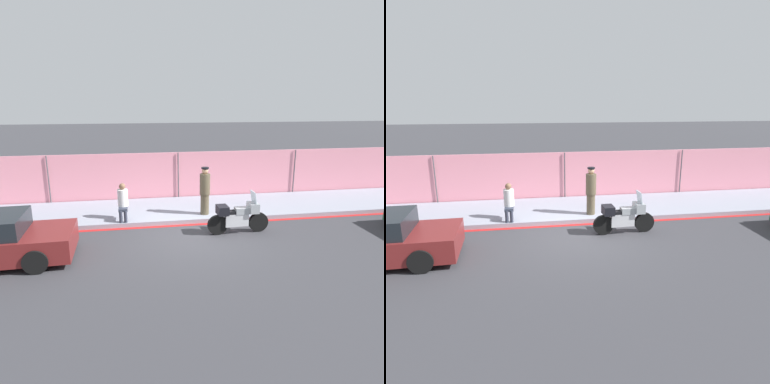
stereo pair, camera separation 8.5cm
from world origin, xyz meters
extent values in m
plane|color=#38383D|center=(0.00, 0.00, 0.00)|extent=(120.00, 120.00, 0.00)
cube|color=#8E93A3|center=(0.00, 2.88, 0.08)|extent=(41.53, 3.19, 0.17)
cube|color=red|center=(0.00, 1.19, 0.00)|extent=(41.53, 0.18, 0.01)
cube|color=pink|center=(0.00, 4.57, 1.11)|extent=(39.45, 0.08, 2.22)
cylinder|color=#4C4C51|center=(-5.59, 4.47, 1.11)|extent=(0.05, 0.05, 2.22)
cylinder|color=#4C4C51|center=(0.00, 4.47, 1.11)|extent=(0.05, 0.05, 2.22)
cylinder|color=#4C4C51|center=(5.59, 4.47, 1.11)|extent=(0.05, 0.05, 2.22)
cylinder|color=black|center=(2.28, 0.18, 0.34)|extent=(0.69, 0.17, 0.69)
cylinder|color=black|center=(0.80, 0.13, 0.34)|extent=(0.69, 0.17, 0.69)
cube|color=silver|center=(1.47, 0.15, 0.50)|extent=(0.83, 0.31, 0.45)
cube|color=#999EA3|center=(1.67, 0.16, 0.81)|extent=(0.53, 0.33, 0.22)
cube|color=black|center=(1.38, 0.15, 0.77)|extent=(0.61, 0.30, 0.10)
cube|color=#999EA3|center=(2.06, 0.17, 0.89)|extent=(0.34, 0.49, 0.34)
cube|color=silver|center=(2.06, 0.17, 1.27)|extent=(0.12, 0.42, 0.42)
cube|color=black|center=(0.96, 0.13, 0.87)|extent=(0.38, 0.52, 0.30)
cylinder|color=brown|center=(0.70, 1.87, 0.57)|extent=(0.33, 0.33, 0.80)
cylinder|color=brown|center=(0.70, 1.87, 1.37)|extent=(0.40, 0.40, 0.80)
sphere|color=tan|center=(0.70, 1.87, 1.89)|extent=(0.25, 0.25, 0.25)
cylinder|color=black|center=(0.70, 1.87, 1.99)|extent=(0.29, 0.29, 0.06)
cylinder|color=#2D3342|center=(-2.49, 1.39, 0.39)|extent=(0.12, 0.12, 0.45)
cylinder|color=#2D3342|center=(-2.32, 1.39, 0.39)|extent=(0.12, 0.12, 0.45)
cube|color=#2D3342|center=(-2.41, 1.61, 0.61)|extent=(0.32, 0.45, 0.10)
cylinder|color=white|center=(-2.41, 1.84, 0.98)|extent=(0.38, 0.38, 0.63)
sphere|color=brown|center=(-2.41, 1.84, 1.41)|extent=(0.23, 0.23, 0.23)
cylinder|color=black|center=(-4.66, 0.03, 0.34)|extent=(0.68, 0.24, 0.67)
cylinder|color=black|center=(-4.60, -1.74, 0.34)|extent=(0.68, 0.24, 0.67)
camera|label=1|loc=(-1.85, -10.58, 4.47)|focal=32.00mm
camera|label=2|loc=(-1.76, -10.59, 4.47)|focal=32.00mm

